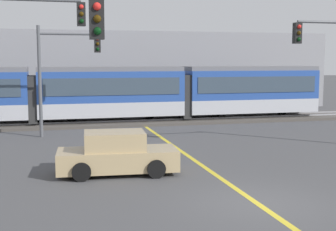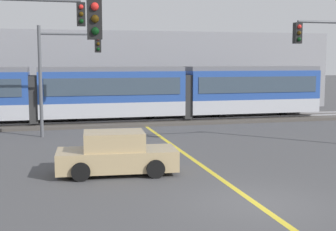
{
  "view_description": "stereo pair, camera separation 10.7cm",
  "coord_description": "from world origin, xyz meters",
  "views": [
    {
      "loc": [
        -5.58,
        -11.77,
        4.01
      ],
      "look_at": [
        -0.58,
        7.98,
        1.6
      ],
      "focal_mm": 50.0,
      "sensor_mm": 36.0,
      "label": 1
    },
    {
      "loc": [
        -5.48,
        -11.8,
        4.01
      ],
      "look_at": [
        -0.58,
        7.98,
        1.6
      ],
      "focal_mm": 50.0,
      "sensor_mm": 36.0,
      "label": 2
    }
  ],
  "objects": [
    {
      "name": "traffic_light_far_left",
      "position": [
        -4.98,
        13.38,
        3.81
      ],
      "size": [
        3.25,
        0.38,
        5.79
      ],
      "color": "#515459",
      "rests_on": "ground"
    },
    {
      "name": "rail_near",
      "position": [
        0.0,
        17.02,
        0.23
      ],
      "size": [
        120.0,
        0.08,
        0.1
      ],
      "primitive_type": "cube",
      "color": "#939399",
      "rests_on": "track_bed"
    },
    {
      "name": "track_bed",
      "position": [
        0.0,
        17.74,
        0.09
      ],
      "size": [
        120.0,
        4.0,
        0.18
      ],
      "primitive_type": "cube",
      "color": "#4C4742",
      "rests_on": "ground"
    },
    {
      "name": "building_backdrop_far",
      "position": [
        3.72,
        27.51,
        3.15
      ],
      "size": [
        27.86,
        6.0,
        6.29
      ],
      "primitive_type": "cube",
      "color": "gray",
      "rests_on": "ground"
    },
    {
      "name": "traffic_light_mid_left",
      "position": [
        -6.95,
        6.86,
        4.43
      ],
      "size": [
        4.25,
        0.38,
        6.63
      ],
      "color": "#515459",
      "rests_on": "ground"
    },
    {
      "name": "lane_centre_line",
      "position": [
        0.0,
        6.75,
        0.0
      ],
      "size": [
        0.2,
        17.98,
        0.01
      ],
      "primitive_type": "cube",
      "color": "gold",
      "rests_on": "ground"
    },
    {
      "name": "light_rail_tram",
      "position": [
        -1.84,
        17.74,
        2.05
      ],
      "size": [
        28.0,
        2.64,
        3.43
      ],
      "color": "#B7BAC1",
      "rests_on": "track_bed"
    },
    {
      "name": "sedan_crossing",
      "position": [
        -3.34,
        4.44,
        0.7
      ],
      "size": [
        4.32,
        2.15,
        1.52
      ],
      "color": "tan",
      "rests_on": "ground"
    },
    {
      "name": "rail_far",
      "position": [
        0.0,
        18.46,
        0.23
      ],
      "size": [
        120.0,
        0.08,
        0.1
      ],
      "primitive_type": "cube",
      "color": "#939399",
      "rests_on": "track_bed"
    },
    {
      "name": "ground_plane",
      "position": [
        0.0,
        0.0,
        0.0
      ],
      "size": [
        200.0,
        200.0,
        0.0
      ],
      "primitive_type": "plane",
      "color": "#474749"
    }
  ]
}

